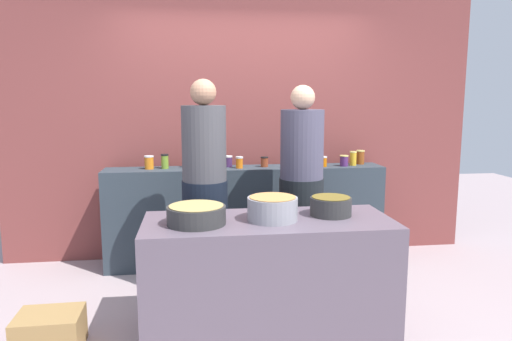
{
  "coord_description": "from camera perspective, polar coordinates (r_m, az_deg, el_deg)",
  "views": [
    {
      "loc": [
        -0.5,
        -3.38,
        1.63
      ],
      "look_at": [
        0.0,
        0.35,
        1.05
      ],
      "focal_mm": 32.99,
      "sensor_mm": 36.0,
      "label": 1
    }
  ],
  "objects": [
    {
      "name": "ground",
      "position": [
        3.78,
        0.73,
        -16.76
      ],
      "size": [
        12.0,
        12.0,
        0.0
      ],
      "primitive_type": "plane",
      "color": "#A28F92"
    },
    {
      "name": "preserve_jar_0",
      "position": [
        4.55,
        -12.84,
        0.97
      ],
      "size": [
        0.09,
        0.09,
        0.13
      ],
      "color": "orange",
      "rests_on": "display_shelf"
    },
    {
      "name": "preserve_jar_5",
      "position": [
        4.59,
        -3.43,
        1.14
      ],
      "size": [
        0.09,
        0.09,
        0.11
      ],
      "color": "#3D2450",
      "rests_on": "display_shelf"
    },
    {
      "name": "cook_with_tongs",
      "position": [
        3.83,
        -6.2,
        -3.68
      ],
      "size": [
        0.37,
        0.37,
        1.78
      ],
      "color": "black",
      "rests_on": "ground"
    },
    {
      "name": "preserve_jar_1",
      "position": [
        4.54,
        -11.0,
        1.11
      ],
      "size": [
        0.07,
        0.07,
        0.14
      ],
      "color": "olive",
      "rests_on": "display_shelf"
    },
    {
      "name": "prep_table",
      "position": [
        3.35,
        1.5,
        -12.7
      ],
      "size": [
        1.7,
        0.7,
        0.81
      ],
      "primitive_type": "cube",
      "color": "#5C505D",
      "rests_on": "ground"
    },
    {
      "name": "cooking_pot_left",
      "position": [
        3.12,
        -7.24,
        -5.37
      ],
      "size": [
        0.39,
        0.39,
        0.13
      ],
      "color": "#2D2D2D",
      "rests_on": "prep_table"
    },
    {
      "name": "preserve_jar_10",
      "position": [
        4.77,
        11.69,
        1.46
      ],
      "size": [
        0.07,
        0.07,
        0.14
      ],
      "color": "gold",
      "rests_on": "display_shelf"
    },
    {
      "name": "preserve_jar_4",
      "position": [
        4.47,
        -4.78,
        0.9
      ],
      "size": [
        0.08,
        0.08,
        0.11
      ],
      "color": "gold",
      "rests_on": "display_shelf"
    },
    {
      "name": "cooking_pot_right",
      "position": [
        3.36,
        9.05,
        -4.29
      ],
      "size": [
        0.29,
        0.29,
        0.13
      ],
      "color": "#2D2D2D",
      "rests_on": "prep_table"
    },
    {
      "name": "storefront_wall",
      "position": [
        4.85,
        -1.73,
        7.24
      ],
      "size": [
        4.8,
        0.12,
        3.0
      ],
      "primitive_type": "cube",
      "color": "brown",
      "rests_on": "ground"
    },
    {
      "name": "bread_crate",
      "position": [
        3.49,
        -23.74,
        -17.52
      ],
      "size": [
        0.41,
        0.33,
        0.25
      ],
      "primitive_type": "cube",
      "rotation": [
        0.0,
        0.0,
        0.02
      ],
      "color": "#9C7744",
      "rests_on": "ground"
    },
    {
      "name": "preserve_jar_2",
      "position": [
        4.57,
        -8.1,
        1.18
      ],
      "size": [
        0.08,
        0.08,
        0.13
      ],
      "color": "brown",
      "rests_on": "display_shelf"
    },
    {
      "name": "preserve_jar_9",
      "position": [
        4.71,
        10.63,
        1.18
      ],
      "size": [
        0.08,
        0.08,
        0.11
      ],
      "color": "#4D255E",
      "rests_on": "display_shelf"
    },
    {
      "name": "cook_in_cap",
      "position": [
        4.08,
        5.51,
        -3.22
      ],
      "size": [
        0.38,
        0.38,
        1.74
      ],
      "color": "black",
      "rests_on": "ground"
    },
    {
      "name": "preserve_jar_6",
      "position": [
        4.49,
        -2.03,
        1.0
      ],
      "size": [
        0.07,
        0.07,
        0.11
      ],
      "color": "orange",
      "rests_on": "display_shelf"
    },
    {
      "name": "preserve_jar_7",
      "position": [
        4.58,
        1.03,
        1.06
      ],
      "size": [
        0.08,
        0.08,
        0.1
      ],
      "color": "brown",
      "rests_on": "display_shelf"
    },
    {
      "name": "display_shelf",
      "position": [
        4.65,
        -1.23,
        -5.51
      ],
      "size": [
        2.7,
        0.36,
        0.97
      ],
      "primitive_type": "cube",
      "color": "#2D3841",
      "rests_on": "ground"
    },
    {
      "name": "preserve_jar_3",
      "position": [
        4.51,
        -6.67,
        1.01
      ],
      "size": [
        0.07,
        0.07,
        0.12
      ],
      "color": "olive",
      "rests_on": "display_shelf"
    },
    {
      "name": "preserve_jar_8",
      "position": [
        4.63,
        8.18,
        1.09
      ],
      "size": [
        0.07,
        0.07,
        0.1
      ],
      "color": "#D16109",
      "rests_on": "display_shelf"
    },
    {
      "name": "preserve_jar_11",
      "position": [
        4.88,
        12.53,
        1.59
      ],
      "size": [
        0.08,
        0.08,
        0.14
      ],
      "color": "brown",
      "rests_on": "display_shelf"
    },
    {
      "name": "cooking_pot_center",
      "position": [
        3.19,
        2.01,
        -4.64
      ],
      "size": [
        0.34,
        0.34,
        0.16
      ],
      "color": "gray",
      "rests_on": "prep_table"
    }
  ]
}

